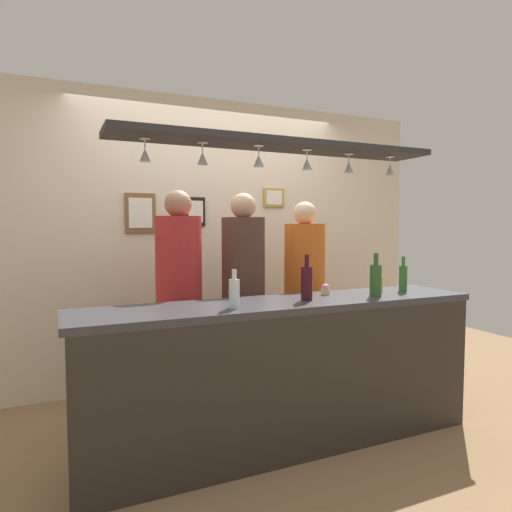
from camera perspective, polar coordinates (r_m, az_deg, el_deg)
The scene contains 22 objects.
ground_plane at distance 3.54m, azimuth 0.71°, elevation -20.22°, with size 8.00×8.00×0.00m, color olive.
back_wall at distance 4.25m, azimuth -5.55°, elevation 1.90°, with size 4.40×0.06×2.60m, color beige.
bar_counter at distance 2.89m, azimuth 5.01°, elevation -12.04°, with size 2.70×0.55×0.95m.
overhead_glass_rack at distance 3.01m, azimuth 3.23°, elevation 13.81°, with size 2.20×0.36×0.04m, color black.
hanging_wineglass_far_left at distance 2.74m, azimuth -13.80°, elevation 12.31°, with size 0.07×0.07×0.13m.
hanging_wineglass_left at distance 2.81m, azimuth -6.75°, elevation 12.19°, with size 0.07×0.07×0.13m.
hanging_wineglass_center_left at distance 2.89m, azimuth 0.33°, elevation 11.98°, with size 0.07×0.07×0.13m.
hanging_wineglass_center at distance 3.06m, azimuth 6.43°, elevation 11.50°, with size 0.07×0.07×0.13m.
hanging_wineglass_center_right at distance 3.28m, azimuth 11.58°, elevation 10.93°, with size 0.07×0.07×0.13m.
hanging_wineglass_right at distance 3.48m, azimuth 16.50°, elevation 10.43°, with size 0.07×0.07×0.13m.
person_left_red_shirt at distance 3.40m, azimuth -9.68°, elevation -3.22°, with size 0.34×0.34×1.70m.
person_middle_brown_shirt at distance 3.57m, azimuth -1.64°, elevation -2.90°, with size 0.34×0.34×1.70m.
person_right_orange_shirt at distance 3.82m, azimuth 6.11°, elevation -3.02°, with size 0.34×0.34×1.64m.
bottle_beer_green_import at distance 3.55m, azimuth 18.02°, elevation -2.57°, with size 0.06×0.06×0.26m.
bottle_wine_dark_red at distance 2.97m, azimuth 6.40°, elevation -3.32°, with size 0.08×0.08×0.30m.
bottle_champagne_green at distance 3.22m, azimuth 14.82°, elevation -2.87°, with size 0.08×0.08×0.30m.
bottle_soda_clear at distance 2.68m, azimuth -2.76°, elevation -4.63°, with size 0.06×0.06×0.23m.
drink_can at distance 3.45m, azimuth 15.10°, elevation -3.40°, with size 0.07×0.07×0.12m, color yellow.
cupcake at distance 3.24m, azimuth 8.73°, elevation -4.21°, with size 0.06×0.06×0.08m.
picture_frame_crest at distance 4.16m, azimuth -7.64°, elevation 5.55°, with size 0.18×0.02×0.26m.
picture_frame_caricature at distance 4.05m, azimuth -14.35°, elevation 5.27°, with size 0.26×0.02×0.34m.
picture_frame_upper_small at distance 4.46m, azimuth 2.26°, elevation 7.35°, with size 0.22×0.02×0.18m.
Camera 1 is at (-1.37, -2.93, 1.44)m, focal length 31.78 mm.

